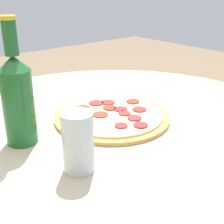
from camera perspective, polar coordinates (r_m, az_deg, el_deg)
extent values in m
cylinder|color=#B2A893|center=(0.80, 1.10, -3.64)|extent=(1.10, 1.10, 0.02)
cylinder|color=#C68E47|center=(0.84, 0.00, -0.95)|extent=(0.31, 0.31, 0.01)
cylinder|color=beige|center=(0.83, 0.00, -0.44)|extent=(0.27, 0.27, 0.01)
cylinder|color=#A92329|center=(0.85, 1.58, 0.52)|extent=(0.04, 0.04, 0.00)
cylinder|color=maroon|center=(0.90, -2.90, 1.65)|extent=(0.04, 0.04, 0.00)
cylinder|color=maroon|center=(0.80, 4.13, -1.11)|extent=(0.04, 0.04, 0.00)
cylinder|color=#A42527|center=(0.86, 5.05, 0.47)|extent=(0.04, 0.04, 0.00)
cylinder|color=maroon|center=(0.82, -2.13, -0.49)|extent=(0.04, 0.04, 0.00)
cylinder|color=#A72428|center=(0.76, 1.68, -2.51)|extent=(0.03, 0.03, 0.00)
cylinder|color=#9E2D1E|center=(0.87, -5.40, 0.74)|extent=(0.04, 0.04, 0.00)
cylinder|color=maroon|center=(0.82, -7.47, -0.78)|extent=(0.04, 0.04, 0.00)
cylinder|color=maroon|center=(0.76, 5.27, -2.41)|extent=(0.04, 0.04, 0.00)
cylinder|color=maroon|center=(0.91, 3.85, 1.93)|extent=(0.04, 0.04, 0.00)
cylinder|color=#A42727|center=(0.90, -0.70, 1.79)|extent=(0.04, 0.04, 0.00)
cylinder|color=#A02E1E|center=(0.86, -0.44, 0.77)|extent=(0.04, 0.04, 0.00)
cylinder|color=#A62E1E|center=(0.77, -4.52, -2.05)|extent=(0.03, 0.03, 0.00)
cylinder|color=maroon|center=(0.83, 2.31, -0.23)|extent=(0.03, 0.03, 0.00)
cylinder|color=#195628|center=(0.72, -16.67, 0.76)|extent=(0.07, 0.07, 0.17)
cone|color=#195628|center=(0.69, -17.62, 8.56)|extent=(0.07, 0.07, 0.03)
cylinder|color=#195628|center=(0.68, -18.14, 12.75)|extent=(0.03, 0.03, 0.07)
cylinder|color=gold|center=(0.67, -18.57, 16.06)|extent=(0.03, 0.03, 0.01)
cylinder|color=#ADBCC6|center=(0.60, -6.22, -5.52)|extent=(0.06, 0.06, 0.12)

